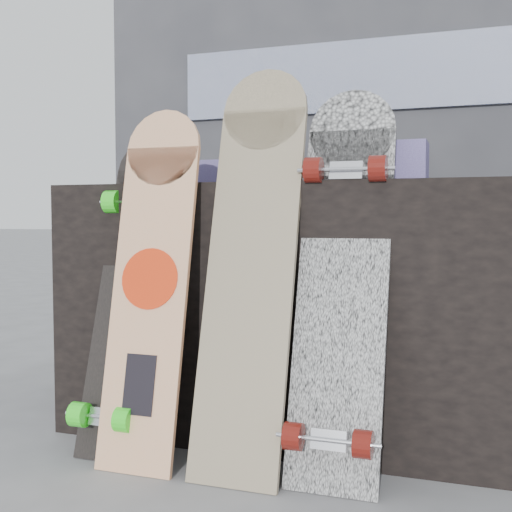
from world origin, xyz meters
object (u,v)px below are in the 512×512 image
at_px(longboard_celtic, 252,252).
at_px(longboard_cascadia, 343,273).
at_px(vendor_table, 318,309).
at_px(longboard_geisha, 151,274).
at_px(skateboard_dark, 130,286).

bearing_deg(longboard_celtic, longboard_cascadia, 4.13).
distance_m(vendor_table, longboard_geisha, 0.58).
bearing_deg(vendor_table, longboard_cascadia, -66.27).
relative_size(vendor_table, skateboard_dark, 1.68).
xyz_separation_m(longboard_geisha, longboard_celtic, (0.29, 0.05, 0.06)).
xyz_separation_m(longboard_celtic, longboard_cascadia, (0.25, 0.02, -0.05)).
xyz_separation_m(longboard_celtic, skateboard_dark, (-0.40, 0.02, -0.11)).
distance_m(vendor_table, longboard_cascadia, 0.39).
xyz_separation_m(longboard_geisha, skateboard_dark, (-0.11, 0.08, -0.05)).
bearing_deg(longboard_cascadia, longboard_geisha, -172.56).
relative_size(longboard_celtic, longboard_cascadia, 1.07).
height_order(longboard_celtic, longboard_cascadia, longboard_celtic).
height_order(longboard_geisha, longboard_cascadia, longboard_cascadia).
relative_size(longboard_geisha, longboard_celtic, 0.90).
bearing_deg(longboard_geisha, longboard_cascadia, 7.44).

